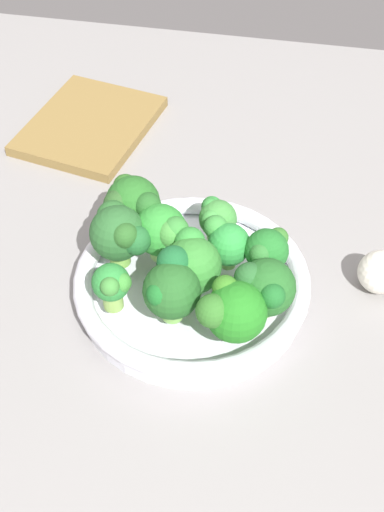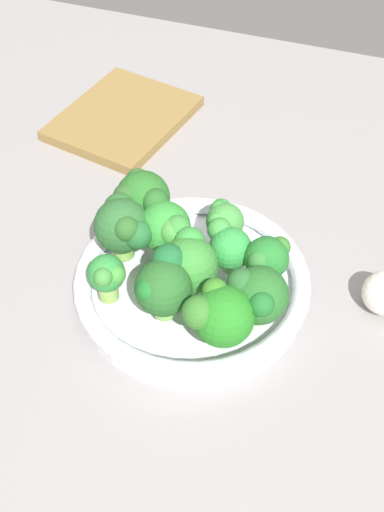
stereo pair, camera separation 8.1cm
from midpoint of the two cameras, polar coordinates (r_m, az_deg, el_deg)
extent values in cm
cube|color=gray|center=(85.47, 4.71, -5.74)|extent=(130.00, 130.00, 2.50)
cylinder|color=silver|center=(85.93, 2.71, -2.93)|extent=(27.29, 27.29, 1.80)
torus|color=white|center=(84.42, 2.76, -2.06)|extent=(28.42, 28.42, 2.20)
cylinder|color=#A0C672|center=(79.41, 8.23, -4.69)|extent=(2.57, 2.57, 1.68)
sphere|color=#246025|center=(77.14, 8.46, -3.32)|extent=(6.53, 6.53, 6.53)
sphere|color=#265D2A|center=(76.07, 7.13, -2.40)|extent=(3.44, 3.44, 3.44)
sphere|color=#1C6225|center=(74.51, 8.76, -4.04)|extent=(2.79, 2.79, 2.79)
cylinder|color=#92D372|center=(81.31, 2.69, -2.31)|extent=(2.57, 2.57, 1.99)
sphere|color=#348031|center=(78.97, 2.77, -0.81)|extent=(6.64, 6.64, 6.64)
sphere|color=#357B34|center=(77.32, 1.64, -1.55)|extent=(3.75, 3.75, 3.75)
sphere|color=#328C35|center=(79.25, 2.74, 1.00)|extent=(3.47, 3.47, 3.47)
cylinder|color=#8ED466|center=(87.08, 5.30, 1.53)|extent=(2.58, 2.58, 1.66)
sphere|color=#408C3C|center=(85.44, 5.41, 2.64)|extent=(4.66, 4.66, 4.66)
sphere|color=green|center=(86.61, 5.06, 3.66)|extent=(2.62, 2.62, 2.62)
sphere|color=green|center=(84.11, 4.89, 2.59)|extent=(2.63, 2.63, 2.63)
sphere|color=#338537|center=(85.58, 4.90, 3.72)|extent=(2.09, 2.09, 2.09)
cylinder|color=#89B552|center=(80.36, -3.91, -2.84)|extent=(2.31, 2.31, 2.60)
sphere|color=#2C8436|center=(78.33, -4.00, -1.56)|extent=(4.30, 4.30, 4.30)
sphere|color=#3A8833|center=(77.44, -3.21, -1.66)|extent=(2.29, 2.29, 2.29)
sphere|color=#3C8436|center=(76.54, -4.19, -1.88)|extent=(2.15, 2.15, 2.15)
cylinder|color=#A0D86C|center=(85.15, 0.56, 0.71)|extent=(2.77, 2.77, 2.16)
sphere|color=#2F8B31|center=(82.94, 0.57, 2.21)|extent=(6.26, 6.26, 6.26)
sphere|color=#368235|center=(80.67, 1.70, 2.08)|extent=(3.22, 3.22, 3.22)
sphere|color=#418E39|center=(80.82, 1.39, 1.86)|extent=(3.44, 3.44, 3.44)
cylinder|color=#77B654|center=(83.81, 5.63, -0.71)|extent=(1.82, 1.82, 1.81)
sphere|color=green|center=(81.96, 5.76, 0.50)|extent=(5.06, 5.06, 5.06)
sphere|color=green|center=(82.82, 5.41, 1.59)|extent=(2.15, 2.15, 2.15)
sphere|color=#398B39|center=(82.40, 5.06, 1.99)|extent=(2.87, 2.87, 2.87)
cylinder|color=#87C35B|center=(82.69, 8.70, -1.69)|extent=(2.13, 2.13, 2.36)
sphere|color=#226F29|center=(80.61, 8.92, -0.34)|extent=(5.12, 5.12, 5.12)
sphere|color=#2D712E|center=(79.15, 8.40, -0.55)|extent=(2.63, 2.63, 2.63)
sphere|color=#337029|center=(81.36, 9.96, 0.58)|extent=(2.47, 2.47, 2.47)
cylinder|color=#7AB854|center=(78.76, 0.70, -4.27)|extent=(2.46, 2.46, 2.25)
sphere|color=#235A23|center=(76.30, 0.73, -2.75)|extent=(6.40, 6.40, 6.40)
sphere|color=#1B6624|center=(74.81, -0.36, -2.90)|extent=(2.88, 2.88, 2.88)
sphere|color=#1A5E2D|center=(76.71, 1.15, -0.52)|extent=(3.81, 3.81, 3.81)
sphere|color=#1F5D1D|center=(76.73, 1.98, -2.04)|extent=(2.72, 2.72, 2.72)
cylinder|color=#81BD4E|center=(84.78, -2.83, 0.64)|extent=(2.51, 2.51, 2.67)
sphere|color=#295F2B|center=(82.32, -2.91, 2.32)|extent=(6.56, 6.56, 6.56)
sphere|color=#21602C|center=(80.70, -1.56, 1.60)|extent=(3.50, 3.50, 3.50)
sphere|color=#296029|center=(83.54, -3.10, 3.68)|extent=(3.88, 3.88, 3.88)
sphere|color=#295C24|center=(79.84, -2.42, 2.07)|extent=(3.00, 3.00, 3.00)
cylinder|color=#95C65B|center=(88.70, -1.27, 3.02)|extent=(2.51, 2.51, 2.16)
sphere|color=#276623|center=(86.47, -1.30, 4.59)|extent=(6.75, 6.75, 6.75)
sphere|color=#245D23|center=(83.93, -0.21, 4.26)|extent=(3.31, 3.31, 3.31)
sphere|color=#2B5725|center=(85.23, -2.46, 4.59)|extent=(3.80, 3.80, 3.80)
sphere|color=#2D6422|center=(87.07, -1.74, 5.97)|extent=(3.09, 3.09, 3.09)
cylinder|color=#82CF64|center=(77.10, 5.52, -6.45)|extent=(2.34, 2.34, 1.73)
sphere|color=#22781F|center=(74.69, 5.69, -5.05)|extent=(6.72, 6.72, 6.72)
sphere|color=#347821|center=(74.52, 5.01, -3.03)|extent=(2.86, 2.86, 2.86)
sphere|color=#306E26|center=(73.09, 4.00, -4.83)|extent=(3.67, 3.67, 3.67)
cube|color=olive|center=(112.51, -3.48, 10.98)|extent=(23.97, 20.94, 1.60)
camera|label=1|loc=(0.04, -87.13, 3.03)|focal=49.56mm
camera|label=2|loc=(0.04, 92.87, -3.03)|focal=49.56mm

